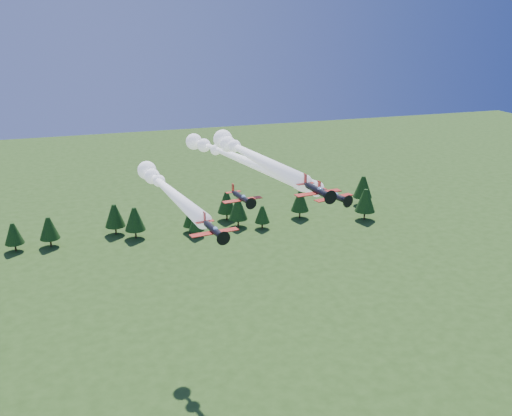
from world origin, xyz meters
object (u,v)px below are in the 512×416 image
object	(u,v)px
plane_left	(166,188)
plane_right	(237,157)
plane_slot	(242,198)
plane_lead	(248,153)

from	to	relation	value
plane_left	plane_right	distance (m)	18.93
plane_left	plane_slot	bearing A→B (deg)	-62.67
plane_right	plane_slot	bearing A→B (deg)	-118.70
plane_lead	plane_right	size ratio (longest dim) A/B	0.80
plane_lead	plane_slot	distance (m)	10.53
plane_lead	plane_slot	size ratio (longest dim) A/B	5.70
plane_left	plane_right	world-z (taller)	plane_right
plane_lead	plane_slot	bearing A→B (deg)	-120.03
plane_right	plane_left	bearing A→B (deg)	-163.27
plane_lead	plane_right	world-z (taller)	plane_lead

